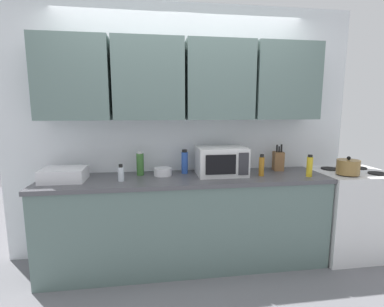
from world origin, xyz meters
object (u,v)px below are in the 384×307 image
at_px(stove_range, 349,212).
at_px(kettle, 348,167).
at_px(bowl_ceramic_small, 163,172).
at_px(bottle_yellow_mustard, 310,166).
at_px(bottle_amber_vinegar, 262,166).
at_px(bottle_green_oil, 140,164).
at_px(microwave, 221,161).
at_px(knife_block, 278,161).
at_px(dish_rack, 64,174).
at_px(bottle_blue_cleaner, 184,162).
at_px(bottle_clear_tall, 121,173).

relative_size(stove_range, kettle, 4.25).
xyz_separation_m(kettle, bowl_ceramic_small, (-1.82, 0.25, -0.05)).
relative_size(kettle, bottle_yellow_mustard, 1.00).
distance_m(bottle_amber_vinegar, bottle_green_oil, 1.20).
bearing_deg(bottle_yellow_mustard, microwave, 166.74).
bearing_deg(knife_block, dish_rack, -175.85).
bearing_deg(stove_range, bowl_ceramic_small, 176.91).
relative_size(stove_range, microwave, 1.90).
bearing_deg(stove_range, bottle_blue_cleaner, 174.44).
bearing_deg(bottle_yellow_mustard, kettle, -0.27).
bearing_deg(bottle_amber_vinegar, bottle_yellow_mustard, -11.17).
distance_m(dish_rack, bottle_blue_cleaner, 1.14).
bearing_deg(knife_block, kettle, -28.30).
relative_size(dish_rack, bowl_ceramic_small, 2.15).
bearing_deg(stove_range, bottle_amber_vinegar, -177.30).
distance_m(microwave, bottle_amber_vinegar, 0.40).
xyz_separation_m(microwave, dish_rack, (-1.48, -0.04, -0.08)).
bearing_deg(kettle, bottle_amber_vinegar, 173.96).
distance_m(bottle_yellow_mustard, bottle_blue_cleaner, 1.23).
bearing_deg(bottle_green_oil, bottle_blue_cleaner, 2.15).
distance_m(kettle, bottle_yellow_mustard, 0.41).
height_order(microwave, bottle_blue_cleaner, microwave).
height_order(knife_block, bottle_clear_tall, knife_block).
bearing_deg(stove_range, dish_rack, 179.60).
bearing_deg(dish_rack, bottle_green_oil, 11.28).
bearing_deg(bottle_amber_vinegar, stove_range, 2.70).
height_order(dish_rack, bottle_blue_cleaner, bottle_blue_cleaner).
bearing_deg(bottle_yellow_mustard, bottle_green_oil, 169.80).
xyz_separation_m(microwave, bottle_clear_tall, (-0.96, -0.12, -0.07)).
height_order(kettle, dish_rack, kettle).
height_order(stove_range, bottle_amber_vinegar, bottle_amber_vinegar).
relative_size(knife_block, bottle_blue_cleaner, 1.15).
bearing_deg(bottle_clear_tall, bottle_blue_cleaner, 20.75).
bearing_deg(bottle_yellow_mustard, stove_range, 13.38).
bearing_deg(bottle_green_oil, dish_rack, -168.72).
bearing_deg(bottle_green_oil, knife_block, 0.77).
height_order(knife_block, bottle_yellow_mustard, knife_block).
height_order(knife_block, bottle_green_oil, knife_block).
bearing_deg(kettle, bottle_blue_cleaner, 168.95).
height_order(kettle, bottle_blue_cleaner, bottle_blue_cleaner).
distance_m(bottle_clear_tall, bottle_amber_vinegar, 1.35).
xyz_separation_m(stove_range, bottle_amber_vinegar, (-1.03, -0.05, 0.55)).
distance_m(stove_range, bowl_ceramic_small, 2.05).
height_order(bottle_green_oil, bottle_blue_cleaner, bottle_blue_cleaner).
bearing_deg(dish_rack, bottle_yellow_mustard, -3.91).
bearing_deg(microwave, kettle, -9.06).
distance_m(bottle_blue_cleaner, bowl_ceramic_small, 0.24).
distance_m(kettle, bowl_ceramic_small, 1.84).
bearing_deg(bottle_blue_cleaner, knife_block, 0.16).
distance_m(stove_range, kettle, 0.58).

